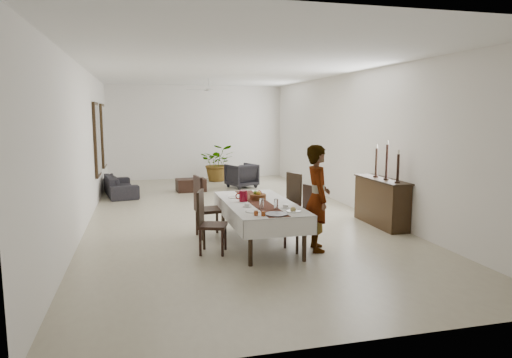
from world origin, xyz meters
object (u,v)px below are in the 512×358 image
object	(u,v)px
woman	(317,198)
sideboard_body	(381,203)
dining_table_top	(259,204)
sofa	(121,185)
red_pitcher	(243,196)

from	to	relation	value
woman	sideboard_body	bearing A→B (deg)	-45.78
dining_table_top	sideboard_body	distance (m)	2.84
woman	sideboard_body	size ratio (longest dim) A/B	1.14
woman	sideboard_body	world-z (taller)	woman
dining_table_top	sofa	world-z (taller)	dining_table_top
red_pitcher	dining_table_top	bearing A→B (deg)	-30.44
red_pitcher	sofa	world-z (taller)	red_pitcher
red_pitcher	sideboard_body	xyz separation A→B (m)	(2.98, 0.57, -0.37)
sofa	woman	bearing A→B (deg)	-160.81
dining_table_top	red_pitcher	world-z (taller)	red_pitcher
dining_table_top	woman	distance (m)	1.04
dining_table_top	red_pitcher	bearing A→B (deg)	149.04
sideboard_body	sofa	size ratio (longest dim) A/B	0.82
dining_table_top	sofa	xyz separation A→B (m)	(-2.52, 5.55, -0.43)
dining_table_top	sideboard_body	size ratio (longest dim) A/B	1.51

